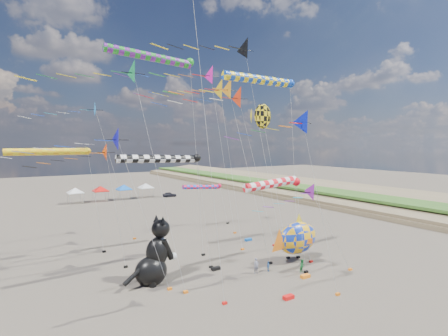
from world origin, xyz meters
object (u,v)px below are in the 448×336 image
object	(u,v)px
fish_inflatable	(297,238)
child_blue	(268,266)
person_adult	(256,266)
cat_inflatable	(154,250)
child_green	(302,266)
parked_car	(169,195)

from	to	relation	value
fish_inflatable	child_blue	xyz separation A→B (m)	(-4.32, -0.55, -2.01)
person_adult	child_blue	size ratio (longest dim) A/B	1.54
cat_inflatable	child_green	xyz separation A→B (m)	(12.86, -5.26, -2.35)
child_blue	parked_car	xyz separation A→B (m)	(11.20, 48.79, 0.06)
fish_inflatable	parked_car	world-z (taller)	fish_inflatable
child_green	parked_car	bearing A→B (deg)	69.83
child_green	fish_inflatable	bearing A→B (deg)	45.13
person_adult	child_blue	world-z (taller)	person_adult
person_adult	child_green	distance (m)	4.48
fish_inflatable	person_adult	xyz separation A→B (m)	(-5.66, -0.39, -1.75)
child_green	parked_car	size ratio (longest dim) A/B	0.38
child_green	parked_car	world-z (taller)	child_green
fish_inflatable	child_green	bearing A→B (deg)	-124.32
child_green	child_blue	bearing A→B (deg)	132.56
fish_inflatable	parked_car	bearing A→B (deg)	81.87
child_green	child_blue	distance (m)	3.26
fish_inflatable	parked_car	size ratio (longest dim) A/B	2.10
fish_inflatable	parked_car	xyz separation A→B (m)	(6.89, 48.23, -1.95)
child_green	child_blue	world-z (taller)	child_green
parked_car	fish_inflatable	bearing A→B (deg)	-179.07
child_blue	parked_car	bearing A→B (deg)	14.37
person_adult	child_blue	distance (m)	1.38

